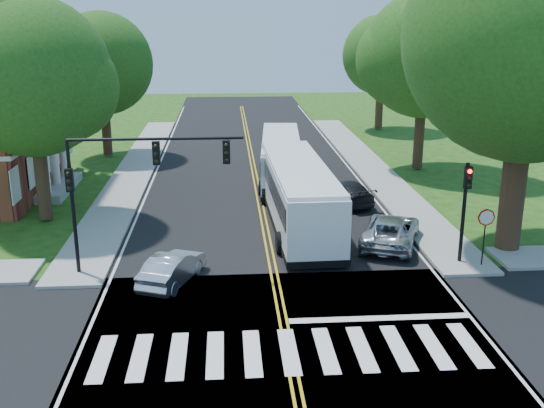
{
  "coord_description": "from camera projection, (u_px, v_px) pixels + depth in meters",
  "views": [
    {
      "loc": [
        -1.9,
        -18.83,
        10.54
      ],
      "look_at": [
        0.08,
        8.27,
        2.4
      ],
      "focal_mm": 42.0,
      "sensor_mm": 36.0,
      "label": 1
    }
  ],
  "objects": [
    {
      "name": "suv",
      "position": [
        391.0,
        230.0,
        30.04
      ],
      "size": [
        4.05,
        5.61,
        1.42
      ],
      "primitive_type": "imported",
      "rotation": [
        0.0,
        0.0,
        2.77
      ],
      "color": "#B3B5BB",
      "rests_on": "road"
    },
    {
      "name": "tree_east_far",
      "position": [
        382.0,
        56.0,
        58.27
      ],
      "size": [
        7.2,
        7.2,
        10.34
      ],
      "color": "#332314",
      "rests_on": "ground"
    },
    {
      "name": "crosswalk",
      "position": [
        289.0,
        351.0,
        20.67
      ],
      "size": [
        12.6,
        3.0,
        0.01
      ],
      "primitive_type": "cube",
      "color": "silver",
      "rests_on": "road"
    },
    {
      "name": "sidewalk_ne",
      "position": [
        369.0,
        166.0,
        45.6
      ],
      "size": [
        2.6,
        40.0,
        0.15
      ],
      "primitive_type": "cube",
      "color": "gray",
      "rests_on": "ground"
    },
    {
      "name": "signal_nw",
      "position": [
        129.0,
        173.0,
        25.63
      ],
      "size": [
        7.15,
        0.46,
        5.66
      ],
      "color": "black",
      "rests_on": "ground"
    },
    {
      "name": "signal_ne",
      "position": [
        465.0,
        200.0,
        27.03
      ],
      "size": [
        0.3,
        0.46,
        4.4
      ],
      "color": "black",
      "rests_on": "ground"
    },
    {
      "name": "edge_line_e",
      "position": [
        357.0,
        177.0,
        42.64
      ],
      "size": [
        0.12,
        70.0,
        0.01
      ],
      "primitive_type": "cube",
      "color": "silver",
      "rests_on": "road"
    },
    {
      "name": "stop_bar",
      "position": [
        380.0,
        318.0,
        22.92
      ],
      "size": [
        6.6,
        0.4,
        0.01
      ],
      "primitive_type": "cube",
      "color": "silver",
      "rests_on": "road"
    },
    {
      "name": "ground",
      "position": [
        288.0,
        344.0,
        21.15
      ],
      "size": [
        140.0,
        140.0,
        0.0
      ],
      "primitive_type": "plane",
      "color": "#1B4210",
      "rests_on": "ground"
    },
    {
      "name": "tree_west_far",
      "position": [
        101.0,
        64.0,
        47.04
      ],
      "size": [
        7.6,
        7.6,
        10.67
      ],
      "color": "#332314",
      "rests_on": "ground"
    },
    {
      "name": "road",
      "position": [
        259.0,
        196.0,
        38.35
      ],
      "size": [
        14.0,
        96.0,
        0.01
      ],
      "primitive_type": "cube",
      "color": "black",
      "rests_on": "ground"
    },
    {
      "name": "bus_lead",
      "position": [
        298.0,
        193.0,
        32.48
      ],
      "size": [
        3.34,
        12.71,
        3.27
      ],
      "rotation": [
        0.0,
        0.0,
        3.17
      ],
      "color": "silver",
      "rests_on": "road"
    },
    {
      "name": "center_line",
      "position": [
        256.0,
        179.0,
        42.17
      ],
      "size": [
        0.36,
        70.0,
        0.01
      ],
      "primitive_type": "cube",
      "color": "gold",
      "rests_on": "road"
    },
    {
      "name": "bus_follow",
      "position": [
        281.0,
        158.0,
        41.45
      ],
      "size": [
        3.37,
        11.45,
        2.92
      ],
      "rotation": [
        0.0,
        0.0,
        3.06
      ],
      "color": "silver",
      "rests_on": "road"
    },
    {
      "name": "stop_sign",
      "position": [
        486.0,
        223.0,
        26.91
      ],
      "size": [
        0.76,
        0.08,
        2.53
      ],
      "color": "black",
      "rests_on": "ground"
    },
    {
      "name": "tree_east_mid",
      "position": [
        424.0,
        56.0,
        42.63
      ],
      "size": [
        8.4,
        8.4,
        11.93
      ],
      "color": "#332314",
      "rests_on": "ground"
    },
    {
      "name": "edge_line_w",
      "position": [
        152.0,
        181.0,
        41.69
      ],
      "size": [
        0.12,
        70.0,
        0.01
      ],
      "primitive_type": "cube",
      "color": "silver",
      "rests_on": "road"
    },
    {
      "name": "dark_sedan",
      "position": [
        347.0,
        192.0,
        36.75
      ],
      "size": [
        2.95,
        4.85,
        1.31
      ],
      "primitive_type": "imported",
      "rotation": [
        0.0,
        0.0,
        3.4
      ],
      "color": "black",
      "rests_on": "road"
    },
    {
      "name": "hatchback",
      "position": [
        172.0,
        268.0,
        25.76
      ],
      "size": [
        2.68,
        4.13,
        1.28
      ],
      "primitive_type": "imported",
      "rotation": [
        0.0,
        0.0,
        2.77
      ],
      "color": "silver",
      "rests_on": "road"
    },
    {
      "name": "sidewalk_nw",
      "position": [
        135.0,
        170.0,
        44.43
      ],
      "size": [
        2.6,
        40.0,
        0.15
      ],
      "primitive_type": "cube",
      "color": "gray",
      "rests_on": "ground"
    },
    {
      "name": "cross_road",
      "position": [
        288.0,
        344.0,
        21.15
      ],
      "size": [
        60.0,
        12.0,
        0.01
      ],
      "primitive_type": "cube",
      "color": "black",
      "rests_on": "ground"
    },
    {
      "name": "tree_west_near",
      "position": [
        31.0,
        77.0,
        31.56
      ],
      "size": [
        8.0,
        8.0,
        11.4
      ],
      "color": "#332314",
      "rests_on": "ground"
    },
    {
      "name": "tree_ne_big",
      "position": [
        530.0,
        37.0,
        26.8
      ],
      "size": [
        10.8,
        10.8,
        14.91
      ],
      "color": "#332314",
      "rests_on": "ground"
    }
  ]
}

